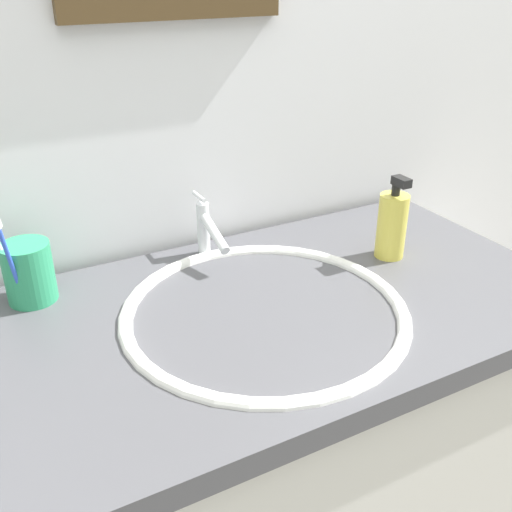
# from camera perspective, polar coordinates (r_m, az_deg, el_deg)

# --- Properties ---
(tiled_wall_back) EXTENTS (2.30, 0.04, 2.40)m
(tiled_wall_back) POSITION_cam_1_polar(r_m,az_deg,el_deg) (1.11, -8.29, 19.18)
(tiled_wall_back) COLOR silver
(tiled_wall_back) RESTS_ON ground
(vanity_counter) EXTENTS (1.10, 0.55, 0.83)m
(vanity_counter) POSITION_cam_1_polar(r_m,az_deg,el_deg) (1.24, -0.12, -21.71)
(vanity_counter) COLOR silver
(vanity_counter) RESTS_ON ground
(sink_basin) EXTENTS (0.47, 0.47, 0.11)m
(sink_basin) POSITION_cam_1_polar(r_m,az_deg,el_deg) (0.98, 0.84, -7.41)
(sink_basin) COLOR white
(sink_basin) RESTS_ON vanity_counter
(faucet) EXTENTS (0.02, 0.14, 0.12)m
(faucet) POSITION_cam_1_polar(r_m,az_deg,el_deg) (1.11, -4.82, 2.66)
(faucet) COLOR silver
(faucet) RESTS_ON sink_basin
(toothbrush_cup) EXTENTS (0.08, 0.08, 0.10)m
(toothbrush_cup) POSITION_cam_1_polar(r_m,az_deg,el_deg) (1.04, -21.29, -1.50)
(toothbrush_cup) COLOR #2D9966
(toothbrush_cup) RESTS_ON vanity_counter
(toothbrush_blue) EXTENTS (0.03, 0.04, 0.18)m
(toothbrush_blue) POSITION_cam_1_polar(r_m,az_deg,el_deg) (0.98, -23.00, -0.03)
(toothbrush_blue) COLOR blue
(toothbrush_blue) RESTS_ON toothbrush_cup
(soap_dispenser) EXTENTS (0.06, 0.06, 0.16)m
(soap_dispenser) POSITION_cam_1_polar(r_m,az_deg,el_deg) (1.14, 13.13, 3.02)
(soap_dispenser) COLOR #DBCC4C
(soap_dispenser) RESTS_ON vanity_counter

